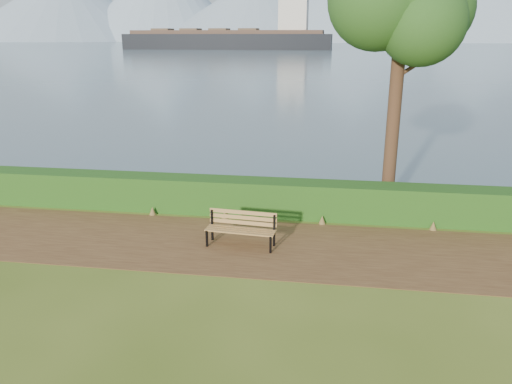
# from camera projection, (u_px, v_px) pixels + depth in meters

# --- Properties ---
(ground) EXTENTS (140.00, 140.00, 0.00)m
(ground) POSITION_uv_depth(u_px,v_px,m) (252.00, 251.00, 11.84)
(ground) COLOR #485E1B
(ground) RESTS_ON ground
(path) EXTENTS (40.00, 3.40, 0.01)m
(path) POSITION_uv_depth(u_px,v_px,m) (254.00, 246.00, 12.12)
(path) COLOR #53321C
(path) RESTS_ON ground
(hedge) EXTENTS (32.00, 0.85, 1.00)m
(hedge) POSITION_uv_depth(u_px,v_px,m) (266.00, 198.00, 14.14)
(hedge) COLOR #1B4E16
(hedge) RESTS_ON ground
(water) EXTENTS (700.00, 510.00, 0.00)m
(water) POSITION_uv_depth(u_px,v_px,m) (331.00, 45.00, 256.94)
(water) COLOR #456170
(water) RESTS_ON ground
(mountains) EXTENTS (585.00, 190.00, 70.00)m
(mountains) POSITION_uv_depth(u_px,v_px,m) (323.00, 4.00, 387.60)
(mountains) COLOR #869DB2
(mountains) RESTS_ON ground
(bench) EXTENTS (1.72, 0.64, 0.84)m
(bench) POSITION_uv_depth(u_px,v_px,m) (241.00, 226.00, 12.05)
(bench) COLOR black
(bench) RESTS_ON ground
(cargo_ship) EXTENTS (72.17, 13.28, 21.82)m
(cargo_ship) POSITION_uv_depth(u_px,v_px,m) (234.00, 40.00, 171.31)
(cargo_ship) COLOR black
(cargo_ship) RESTS_ON ground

